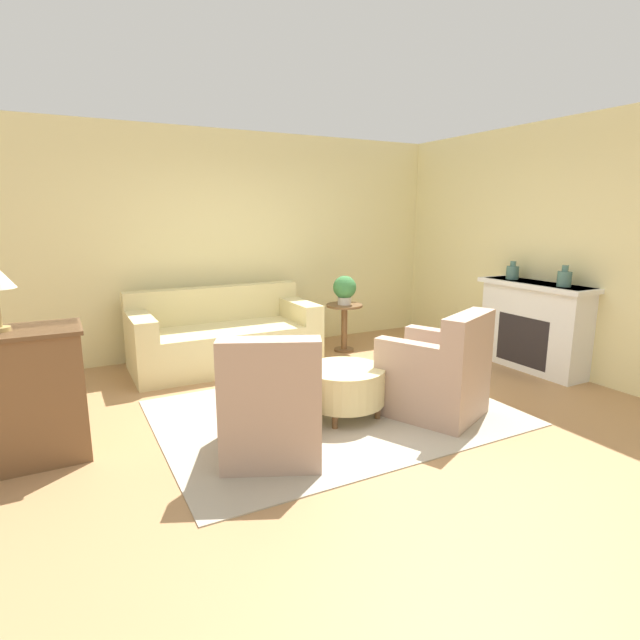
# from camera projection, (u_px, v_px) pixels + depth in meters

# --- Properties ---
(ground_plane) EXTENTS (16.00, 16.00, 0.00)m
(ground_plane) POSITION_uv_depth(u_px,v_px,m) (334.00, 413.00, 4.54)
(ground_plane) COLOR #AD7F51
(wall_back) EXTENTS (9.06, 0.12, 2.80)m
(wall_back) POSITION_uv_depth(u_px,v_px,m) (236.00, 243.00, 6.49)
(wall_back) COLOR beige
(wall_back) RESTS_ON ground_plane
(wall_right) EXTENTS (0.12, 9.74, 2.80)m
(wall_right) POSITION_uv_depth(u_px,v_px,m) (561.00, 248.00, 5.59)
(wall_right) COLOR beige
(wall_right) RESTS_ON ground_plane
(rug) EXTENTS (3.06, 2.23, 0.01)m
(rug) POSITION_uv_depth(u_px,v_px,m) (334.00, 413.00, 4.54)
(rug) COLOR #B2A893
(rug) RESTS_ON ground_plane
(couch) EXTENTS (2.14, 0.98, 0.90)m
(couch) POSITION_uv_depth(u_px,v_px,m) (224.00, 338.00, 5.94)
(couch) COLOR beige
(couch) RESTS_ON ground_plane
(armchair_left) EXTENTS (0.98, 1.03, 0.95)m
(armchair_left) POSITION_uv_depth(u_px,v_px,m) (272.00, 408.00, 3.69)
(armchair_left) COLOR tan
(armchair_left) RESTS_ON rug
(armchair_right) EXTENTS (0.98, 1.03, 0.95)m
(armchair_right) POSITION_uv_depth(u_px,v_px,m) (439.00, 376.00, 4.42)
(armchair_right) COLOR tan
(armchair_right) RESTS_ON rug
(ottoman_table) EXTENTS (0.72, 0.72, 0.44)m
(ottoman_table) POSITION_uv_depth(u_px,v_px,m) (344.00, 385.00, 4.43)
(ottoman_table) COLOR beige
(ottoman_table) RESTS_ON rug
(side_table) EXTENTS (0.47, 0.47, 0.62)m
(side_table) POSITION_uv_depth(u_px,v_px,m) (344.00, 320.00, 6.52)
(side_table) COLOR brown
(side_table) RESTS_ON ground_plane
(fireplace) EXTENTS (0.44, 1.35, 1.02)m
(fireplace) POSITION_uv_depth(u_px,v_px,m) (533.00, 324.00, 5.73)
(fireplace) COLOR white
(fireplace) RESTS_ON ground_plane
(dresser) EXTENTS (1.01, 0.53, 0.99)m
(dresser) POSITION_uv_depth(u_px,v_px,m) (10.00, 397.00, 3.54)
(dresser) COLOR brown
(dresser) RESTS_ON ground_plane
(vase_mantel_near) EXTENTS (0.14, 0.14, 0.21)m
(vase_mantel_near) POSITION_uv_depth(u_px,v_px,m) (513.00, 272.00, 5.90)
(vase_mantel_near) COLOR #477066
(vase_mantel_near) RESTS_ON fireplace
(vase_mantel_far) EXTENTS (0.14, 0.14, 0.23)m
(vase_mantel_far) POSITION_uv_depth(u_px,v_px,m) (564.00, 278.00, 5.31)
(vase_mantel_far) COLOR #477066
(vase_mantel_far) RESTS_ON fireplace
(potted_plant_on_side_table) EXTENTS (0.30, 0.30, 0.37)m
(potted_plant_on_side_table) POSITION_uv_depth(u_px,v_px,m) (345.00, 289.00, 6.44)
(potted_plant_on_side_table) COLOR beige
(potted_plant_on_side_table) RESTS_ON side_table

